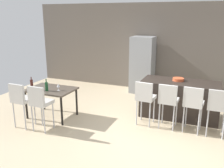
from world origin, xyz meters
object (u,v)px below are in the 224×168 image
object	(u,v)px
bar_chair_far	(218,105)
wine_bottle_end	(32,84)
bar_chair_right	(193,102)
wine_glass_left	(58,85)
dining_chair_near	(21,98)
refrigerator	(143,65)
bar_chair_middle	(168,99)
dining_chair_far	(40,101)
kitchen_island	(180,99)
dining_table	(51,92)
fruit_bowl	(178,79)
wine_bottle_inner	(47,86)
bar_chair_left	(145,96)

from	to	relation	value
bar_chair_far	wine_bottle_end	bearing A→B (deg)	-170.98
bar_chair_right	wine_glass_left	distance (m)	3.13
dining_chair_near	refrigerator	bearing A→B (deg)	64.25
bar_chair_far	bar_chair_middle	bearing A→B (deg)	180.00
bar_chair_middle	dining_chair_far	xyz separation A→B (m)	(-2.56, -1.19, 0.00)
kitchen_island	dining_table	xyz separation A→B (m)	(-2.97, -1.23, 0.20)
bar_chair_middle	bar_chair_far	world-z (taller)	same
kitchen_island	wine_bottle_end	distance (m)	3.67
fruit_bowl	wine_bottle_end	bearing A→B (deg)	-154.96
bar_chair_middle	bar_chair_right	xyz separation A→B (m)	(0.53, 0.00, 0.00)
bar_chair_middle	fruit_bowl	xyz separation A→B (m)	(0.08, 0.86, 0.26)
bar_chair_far	wine_bottle_inner	xyz separation A→B (m)	(-3.82, -0.61, 0.15)
bar_chair_right	dining_chair_far	xyz separation A→B (m)	(-3.09, -1.19, 0.00)
bar_chair_middle	wine_bottle_end	world-z (taller)	wine_bottle_end
kitchen_island	bar_chair_right	size ratio (longest dim) A/B	1.79
wine_bottle_end	kitchen_island	bearing A→B (deg)	23.66
bar_chair_left	dining_chair_far	distance (m)	2.35
bar_chair_middle	bar_chair_left	bearing A→B (deg)	179.99
wine_glass_left	refrigerator	distance (m)	3.23
wine_bottle_inner	dining_table	bearing A→B (deg)	93.21
bar_chair_far	fruit_bowl	xyz separation A→B (m)	(-0.93, 0.86, 0.26)
dining_table	wine_bottle_inner	size ratio (longest dim) A/B	3.85
kitchen_island	bar_chair_far	xyz separation A→B (m)	(0.86, -0.80, 0.24)
bar_chair_middle	fruit_bowl	distance (m)	0.90
bar_chair_far	dining_chair_far	bearing A→B (deg)	-161.52
dining_table	wine_bottle_end	size ratio (longest dim) A/B	3.57
bar_chair_right	fruit_bowl	distance (m)	1.00
bar_chair_far	dining_chair_far	xyz separation A→B (m)	(-3.57, -1.19, 0.00)
refrigerator	bar_chair_right	bearing A→B (deg)	-53.95
bar_chair_right	bar_chair_far	xyz separation A→B (m)	(0.48, -0.00, 0.00)
refrigerator	dining_chair_near	bearing A→B (deg)	-115.75
dining_table	bar_chair_right	bearing A→B (deg)	7.30
bar_chair_right	wine_bottle_inner	size ratio (longest dim) A/B	3.52
kitchen_island	wine_glass_left	xyz separation A→B (m)	(-2.72, -1.27, 0.40)
kitchen_island	dining_chair_near	size ratio (longest dim) A/B	1.79
wine_bottle_end	refrigerator	xyz separation A→B (m)	(1.90, 3.17, 0.05)
dining_chair_near	refrigerator	size ratio (longest dim) A/B	0.57
kitchen_island	bar_chair_left	world-z (taller)	bar_chair_left
dining_chair_near	wine_bottle_end	bearing A→B (deg)	102.48
bar_chair_right	bar_chair_left	bearing A→B (deg)	-180.00
wine_bottle_end	wine_glass_left	xyz separation A→B (m)	(0.63, 0.20, -0.01)
kitchen_island	dining_chair_far	size ratio (longest dim) A/B	1.79
bar_chair_left	wine_glass_left	distance (m)	2.09
bar_chair_far	wine_bottle_end	size ratio (longest dim) A/B	3.26
kitchen_island	wine_bottle_inner	world-z (taller)	wine_bottle_inner
wine_bottle_end	fruit_bowl	size ratio (longest dim) A/B	1.16
dining_chair_far	bar_chair_left	bearing A→B (deg)	30.48
kitchen_island	bar_chair_far	distance (m)	1.20
bar_chair_left	fruit_bowl	xyz separation A→B (m)	(0.61, 0.86, 0.26)
dining_chair_near	refrigerator	world-z (taller)	refrigerator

